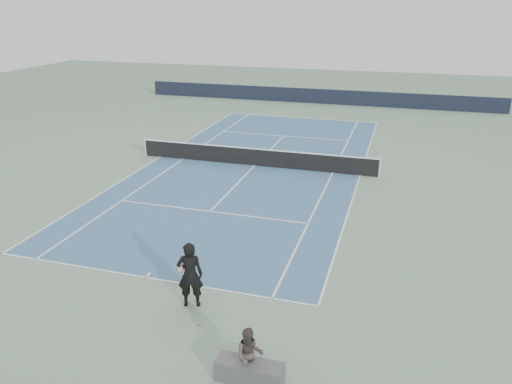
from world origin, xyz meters
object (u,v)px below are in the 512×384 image
(tennis_player, at_px, (190,275))
(tennis_ball, at_px, (199,324))
(tennis_net, at_px, (255,157))
(spectator_bench, at_px, (250,363))

(tennis_player, relative_size, tennis_ball, 26.81)
(tennis_net, distance_m, tennis_player, 13.00)
(tennis_player, height_order, tennis_ball, tennis_player)
(tennis_ball, relative_size, spectator_bench, 0.05)
(spectator_bench, bearing_deg, tennis_player, 135.84)
(tennis_net, distance_m, spectator_bench, 15.92)
(spectator_bench, bearing_deg, tennis_ball, 139.96)
(tennis_ball, height_order, spectator_bench, spectator_bench)
(tennis_net, height_order, spectator_bench, spectator_bench)
(tennis_player, height_order, spectator_bench, tennis_player)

